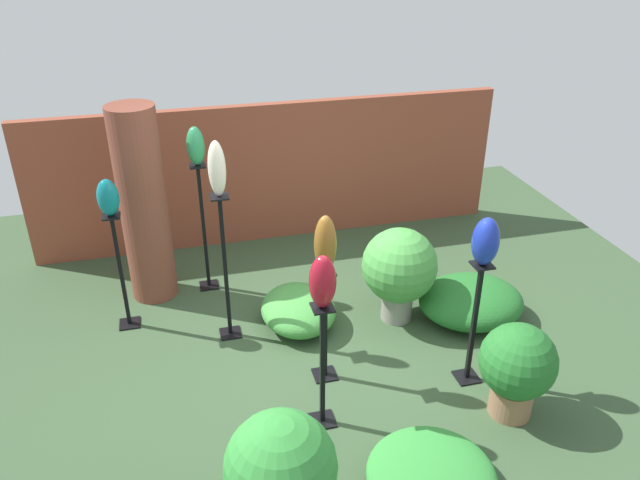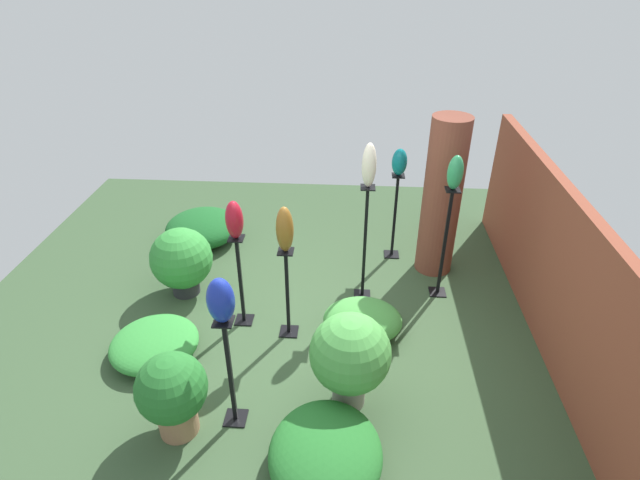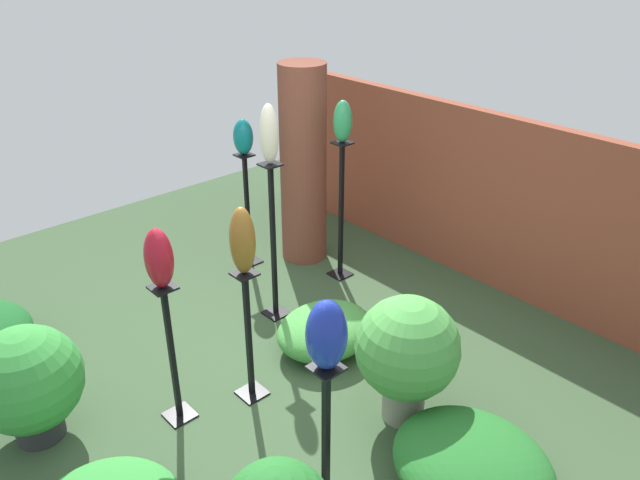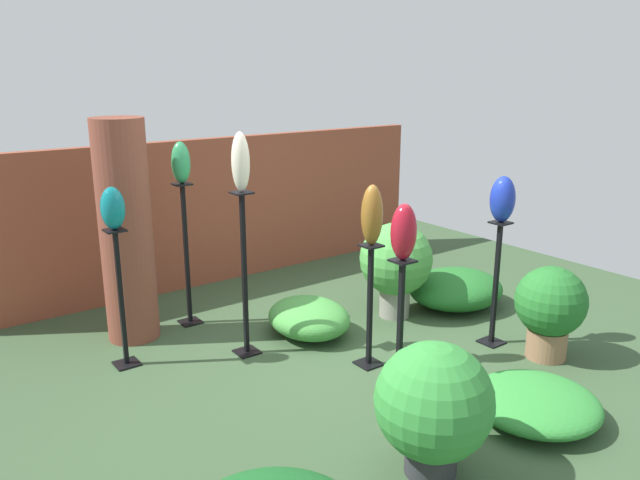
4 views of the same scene
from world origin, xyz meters
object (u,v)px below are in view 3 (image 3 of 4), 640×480
object	(u,v)px
pedestal_jade	(341,217)
art_vase_cobalt	(327,335)
brick_pillar	(303,166)
art_vase_jade	(343,121)
art_vase_teal	(243,137)
pedestal_ivory	(273,249)
art_vase_bronze	(242,241)
potted_plant_front_left	(28,381)
art_vase_ruby	(159,258)
potted_plant_mid_left	(407,351)
pedestal_ruby	(173,360)
art_vase_ivory	(269,134)
pedestal_cobalt	(326,455)
pedestal_teal	(248,215)
pedestal_bronze	(249,342)

from	to	relation	value
pedestal_jade	art_vase_cobalt	xyz separation A→B (m)	(2.04, -2.09, 0.71)
brick_pillar	art_vase_jade	distance (m)	0.81
pedestal_jade	art_vase_teal	world-z (taller)	art_vase_teal
pedestal_jade	pedestal_ivory	distance (m)	0.94
art_vase_bronze	potted_plant_front_left	bearing A→B (deg)	-115.80
art_vase_bronze	art_vase_ruby	world-z (taller)	art_vase_bronze
art_vase_cobalt	pedestal_ivory	bearing A→B (deg)	148.89
pedestal_jade	potted_plant_mid_left	size ratio (longest dim) A/B	1.45
art_vase_jade	pedestal_ruby	bearing A→B (deg)	-73.45
art_vase_ivory	art_vase_cobalt	size ratio (longest dim) A/B	1.22
pedestal_cobalt	potted_plant_mid_left	distance (m)	1.06
pedestal_cobalt	art_vase_ivory	size ratio (longest dim) A/B	2.32
pedestal_cobalt	art_vase_ruby	size ratio (longest dim) A/B	2.75
potted_plant_front_left	pedestal_ivory	bearing A→B (deg)	91.94
art_vase_ivory	art_vase_ruby	bearing A→B (deg)	-67.33
pedestal_teal	potted_plant_front_left	world-z (taller)	pedestal_teal
art_vase_ruby	art_vase_bronze	bearing A→B (deg)	73.09
pedestal_ruby	potted_plant_mid_left	bearing A→B (deg)	48.02
brick_pillar	pedestal_ivory	xyz separation A→B (m)	(0.68, -0.94, -0.35)
art_vase_ivory	potted_plant_mid_left	distance (m)	2.01
pedestal_bronze	art_vase_ivory	world-z (taller)	art_vase_ivory
art_vase_jade	art_vase_cobalt	xyz separation A→B (m)	(2.04, -2.09, -0.25)
pedestal_jade	art_vase_bronze	xyz separation A→B (m)	(0.84, -1.75, 0.67)
pedestal_ruby	art_vase_cobalt	bearing A→B (deg)	7.93
art_vase_ruby	potted_plant_front_left	xyz separation A→B (m)	(-0.49, -0.82, -0.84)
art_vase_cobalt	pedestal_teal	bearing A→B (deg)	151.27
pedestal_bronze	pedestal_teal	distance (m)	2.08
brick_pillar	pedestal_teal	world-z (taller)	brick_pillar
potted_plant_mid_left	potted_plant_front_left	world-z (taller)	potted_plant_mid_left
pedestal_ivory	brick_pillar	bearing A→B (deg)	125.88
pedestal_bronze	potted_plant_front_left	distance (m)	1.50
art_vase_bronze	art_vase_ruby	distance (m)	0.56
pedestal_bronze	pedestal_ruby	size ratio (longest dim) A/B	0.97
pedestal_bronze	pedestal_teal	size ratio (longest dim) A/B	0.89
art_vase_jade	art_vase_ivory	size ratio (longest dim) A/B	0.79
art_vase_cobalt	potted_plant_front_left	size ratio (longest dim) A/B	0.47
pedestal_teal	potted_plant_front_left	distance (m)	2.78
pedestal_ivory	art_vase_cobalt	distance (m)	2.35
art_vase_cobalt	brick_pillar	bearing A→B (deg)	141.11
art_vase_jade	potted_plant_front_left	world-z (taller)	art_vase_jade
pedestal_ivory	pedestal_bronze	bearing A→B (deg)	-48.33
brick_pillar	potted_plant_mid_left	size ratio (longest dim) A/B	2.10
pedestal_jade	pedestal_cobalt	distance (m)	2.92
pedestal_ruby	pedestal_teal	xyz separation A→B (m)	(-1.51, 1.76, 0.05)
brick_pillar	potted_plant_front_left	bearing A→B (deg)	-76.38
pedestal_ivory	art_vase_ivory	bearing A→B (deg)	0.00
art_vase_teal	potted_plant_mid_left	world-z (taller)	art_vase_teal
pedestal_ivory	art_vase_ruby	size ratio (longest dim) A/B	3.48
pedestal_ruby	art_vase_ivory	world-z (taller)	art_vase_ivory
potted_plant_front_left	art_vase_teal	bearing A→B (deg)	111.55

